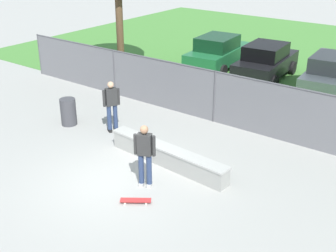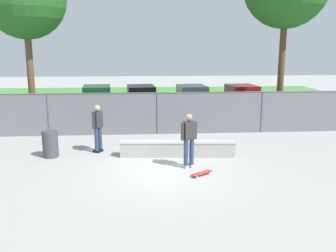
% 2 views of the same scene
% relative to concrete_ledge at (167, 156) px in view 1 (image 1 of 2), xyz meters
% --- Properties ---
extents(ground_plane, '(80.00, 80.00, 0.00)m').
position_rel_concrete_ledge_xyz_m(ground_plane, '(-0.58, -1.68, -0.30)').
color(ground_plane, '#9E9E99').
extents(grass_strip, '(31.54, 20.00, 0.02)m').
position_rel_concrete_ledge_xyz_m(grass_strip, '(-0.58, 13.91, -0.29)').
color(grass_strip, '#478438').
rests_on(grass_strip, ground).
extents(concrete_ledge, '(4.23, 0.79, 0.59)m').
position_rel_concrete_ledge_xyz_m(concrete_ledge, '(0.00, 0.00, 0.00)').
color(concrete_ledge, '#999993').
rests_on(concrete_ledge, ground).
extents(skateboarder, '(0.56, 0.39, 1.82)m').
position_rel_concrete_ledge_xyz_m(skateboarder, '(0.24, -1.32, 0.71)').
color(skateboarder, beige).
rests_on(skateboarder, ground).
extents(skateboard, '(0.77, 0.63, 0.09)m').
position_rel_concrete_ledge_xyz_m(skateboard, '(0.56, -2.10, -0.22)').
color(skateboard, red).
rests_on(skateboard, ground).
extents(chainlink_fence, '(19.61, 0.07, 1.94)m').
position_rel_concrete_ledge_xyz_m(chainlink_fence, '(-0.58, 3.61, 0.76)').
color(chainlink_fence, '#4C4C51').
rests_on(chainlink_fence, ground).
extents(car_green, '(2.28, 4.33, 1.66)m').
position_rel_concrete_ledge_xyz_m(car_green, '(-3.96, 9.52, 0.54)').
color(car_green, '#1E6638').
rests_on(car_green, ground).
extents(car_black, '(2.28, 4.33, 1.66)m').
position_rel_concrete_ledge_xyz_m(car_black, '(-1.31, 9.43, 0.54)').
color(car_black, black).
rests_on(car_black, ground).
extents(car_silver, '(2.28, 4.33, 1.66)m').
position_rel_concrete_ledge_xyz_m(car_silver, '(1.78, 9.33, 0.54)').
color(car_silver, '#B7BABF').
rests_on(car_silver, ground).
extents(bystander, '(0.41, 0.53, 1.82)m').
position_rel_concrete_ledge_xyz_m(bystander, '(-2.95, 0.78, 0.71)').
color(bystander, black).
rests_on(bystander, ground).
extents(trash_bin, '(0.56, 0.56, 0.98)m').
position_rel_concrete_ledge_xyz_m(trash_bin, '(-4.63, 0.27, 0.19)').
color(trash_bin, '#3F3F44').
rests_on(trash_bin, ground).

